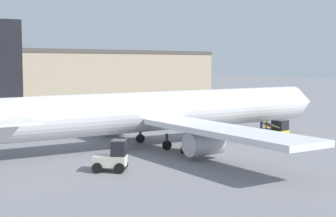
% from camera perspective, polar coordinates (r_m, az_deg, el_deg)
% --- Properties ---
extents(ground_plane, '(400.00, 400.00, 0.00)m').
position_cam_1_polar(ground_plane, '(53.16, 0.00, -4.02)').
color(ground_plane, slate).
extents(terminal_building, '(81.38, 10.91, 10.66)m').
position_cam_1_polar(terminal_building, '(90.89, -15.04, 3.05)').
color(terminal_building, gray).
rests_on(terminal_building, ground_plane).
extents(airplane, '(43.60, 41.43, 12.11)m').
position_cam_1_polar(airplane, '(52.15, -0.96, -0.36)').
color(airplane, silver).
rests_on(airplane, ground_plane).
extents(ground_crew_worker, '(0.38, 0.38, 1.71)m').
position_cam_1_polar(ground_crew_worker, '(60.93, 10.89, -2.05)').
color(ground_crew_worker, '#1E2338').
rests_on(ground_crew_worker, ground_plane).
extents(baggage_tug, '(3.15, 2.96, 2.55)m').
position_cam_1_polar(baggage_tug, '(48.82, 3.21, -3.51)').
color(baggage_tug, silver).
rests_on(baggage_tug, ground_plane).
extents(belt_loader_truck, '(3.29, 1.84, 2.17)m').
position_cam_1_polar(belt_loader_truck, '(56.98, 11.93, -2.48)').
color(belt_loader_truck, yellow).
rests_on(belt_loader_truck, ground_plane).
extents(pushback_tug, '(3.10, 3.16, 2.47)m').
position_cam_1_polar(pushback_tug, '(40.47, -6.11, -5.40)').
color(pushback_tug, beige).
rests_on(pushback_tug, ground_plane).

